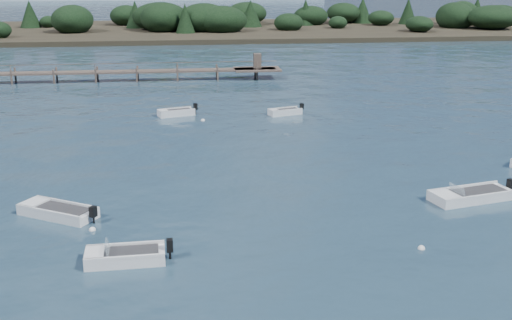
{
  "coord_description": "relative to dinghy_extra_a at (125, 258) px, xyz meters",
  "views": [
    {
      "loc": [
        -4.35,
        -21.22,
        11.7
      ],
      "look_at": [
        -0.17,
        14.0,
        1.0
      ],
      "focal_mm": 45.0,
      "sensor_mm": 36.0,
      "label": 1
    }
  ],
  "objects": [
    {
      "name": "buoy_e",
      "position": [
        4.17,
        25.1,
        -0.16
      ],
      "size": [
        0.32,
        0.32,
        0.32
      ],
      "primitive_type": "sphere",
      "color": "silver",
      "rests_on": "ground"
    },
    {
      "name": "ground",
      "position": [
        6.87,
        56.57,
        -0.16
      ],
      "size": [
        400.0,
        400.0,
        0.0
      ],
      "primitive_type": "plane",
      "color": "#182B39",
      "rests_on": "ground"
    },
    {
      "name": "buoy_b",
      "position": [
        12.63,
        -0.22,
        -0.16
      ],
      "size": [
        0.32,
        0.32,
        0.32
      ],
      "primitive_type": "sphere",
      "color": "silver",
      "rests_on": "ground"
    },
    {
      "name": "dinghy_mid_grey",
      "position": [
        -3.67,
        5.56,
        -0.01
      ],
      "size": [
        4.13,
        3.34,
        1.08
      ],
      "color": "silver",
      "rests_on": "ground"
    },
    {
      "name": "tender_far_grey_b",
      "position": [
        11.0,
        26.5,
        -0.01
      ],
      "size": [
        3.1,
        1.82,
        1.04
      ],
      "color": "silver",
      "rests_on": "ground"
    },
    {
      "name": "dinghy_extra_a",
      "position": [
        0.0,
        0.0,
        0.0
      ],
      "size": [
        3.62,
        1.57,
        1.17
      ],
      "color": "silver",
      "rests_on": "ground"
    },
    {
      "name": "far_headland",
      "position": [
        31.87,
        96.57,
        1.81
      ],
      "size": [
        190.0,
        40.0,
        5.8
      ],
      "color": "black",
      "rests_on": "ground"
    },
    {
      "name": "dinghy_mid_white_a",
      "position": [
        17.46,
        5.39,
        -0.01
      ],
      "size": [
        4.9,
        2.66,
        1.13
      ],
      "color": "silver",
      "rests_on": "ground"
    },
    {
      "name": "tender_far_white",
      "position": [
        2.07,
        27.19,
        0.0
      ],
      "size": [
        3.34,
        1.99,
        1.12
      ],
      "color": "silver",
      "rests_on": "ground"
    },
    {
      "name": "buoy_c",
      "position": [
        -1.78,
        3.55,
        -0.16
      ],
      "size": [
        0.32,
        0.32,
        0.32
      ],
      "primitive_type": "sphere",
      "color": "silver",
      "rests_on": "ground"
    },
    {
      "name": "jetty",
      "position": [
        -14.88,
        44.56,
        0.83
      ],
      "size": [
        64.5,
        3.2,
        3.4
      ],
      "color": "#4E4239",
      "rests_on": "ground"
    }
  ]
}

